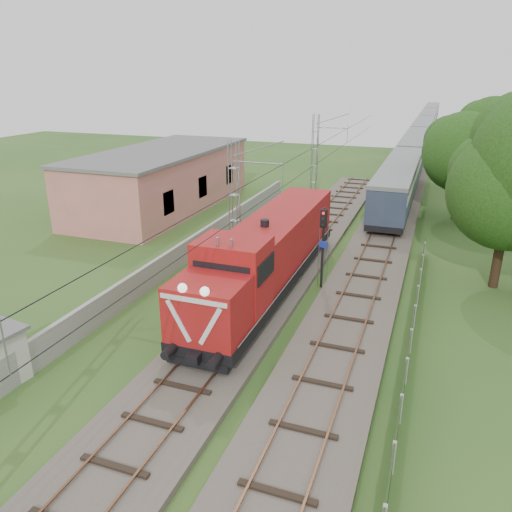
% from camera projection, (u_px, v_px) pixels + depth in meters
% --- Properties ---
extents(ground, '(140.00, 140.00, 0.00)m').
position_uv_depth(ground, '(190.00, 385.00, 19.83)').
color(ground, '#2A511E').
rests_on(ground, ground).
extents(track_main, '(4.20, 70.00, 0.45)m').
position_uv_depth(track_main, '(252.00, 307.00, 25.93)').
color(track_main, '#6B6054').
rests_on(track_main, ground).
extents(track_side, '(4.20, 80.00, 0.45)m').
position_uv_depth(track_side, '(381.00, 242.00, 35.76)').
color(track_side, '#6B6054').
rests_on(track_side, ground).
extents(catenary, '(3.31, 70.00, 8.00)m').
position_uv_depth(catenary, '(235.00, 207.00, 29.94)').
color(catenary, gray).
rests_on(catenary, ground).
extents(boundary_wall, '(0.25, 40.00, 1.50)m').
position_uv_depth(boundary_wall, '(185.00, 252.00, 32.23)').
color(boundary_wall, '#9E9E99').
rests_on(boundary_wall, ground).
extents(station_building, '(8.40, 20.40, 5.22)m').
position_uv_depth(station_building, '(163.00, 179.00, 44.88)').
color(station_building, '#D67673').
rests_on(station_building, ground).
extents(fence, '(0.12, 32.00, 1.20)m').
position_uv_depth(fence, '(406.00, 371.00, 19.68)').
color(fence, black).
rests_on(fence, ground).
extents(locomotive, '(3.17, 18.09, 4.59)m').
position_uv_depth(locomotive, '(268.00, 253.00, 27.32)').
color(locomotive, black).
rests_on(locomotive, ground).
extents(coach_rake, '(2.93, 109.45, 3.38)m').
position_uv_depth(coach_rake, '(423.00, 130.00, 83.88)').
color(coach_rake, black).
rests_on(coach_rake, ground).
extents(signal_post, '(0.51, 0.41, 4.71)m').
position_uv_depth(signal_post, '(323.00, 234.00, 27.63)').
color(signal_post, black).
rests_on(signal_post, ground).
extents(tree_a, '(6.93, 6.60, 8.99)m').
position_uv_depth(tree_a, '(512.00, 192.00, 26.91)').
color(tree_a, '#362216').
rests_on(tree_a, ground).
extents(tree_c, '(6.79, 6.47, 8.80)m').
position_uv_depth(tree_c, '(464.00, 153.00, 40.23)').
color(tree_c, '#362216').
rests_on(tree_c, ground).
extents(tree_d, '(7.29, 6.94, 9.45)m').
position_uv_depth(tree_d, '(493.00, 133.00, 50.41)').
color(tree_d, '#362216').
rests_on(tree_d, ground).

